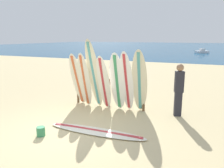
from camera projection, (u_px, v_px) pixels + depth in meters
ground_plane at (66, 131)px, 6.21m from camera, size 120.00×120.00×0.00m
ocean_water at (193, 47)px, 58.45m from camera, size 120.00×80.00×0.01m
surfboard_rack at (109, 89)px, 8.28m from camera, size 2.79×0.09×1.05m
surfboard_leaning_far_left at (78, 79)px, 8.43m from camera, size 0.66×0.74×2.01m
surfboard_leaning_left at (85, 80)px, 8.18m from camera, size 0.52×0.59×2.05m
surfboard_leaning_center_left at (94, 74)px, 7.97m from camera, size 0.63×0.83×2.53m
surfboard_leaning_center at (104, 83)px, 7.87m from camera, size 0.60×0.63×1.97m
surfboard_leaning_center_right at (117, 82)px, 7.74m from camera, size 0.61×0.60×2.09m
surfboard_leaning_right at (127, 82)px, 7.58m from camera, size 0.50×0.71×2.15m
surfboard_leaning_far_right at (139, 82)px, 7.42m from camera, size 0.61×0.87×2.22m
surfboard_lying_on_sand at (96, 131)px, 6.12m from camera, size 2.87×0.58×0.08m
beachgoer_standing at (179, 88)px, 7.23m from camera, size 0.32×0.27×1.74m
small_boat_offshore at (202, 51)px, 35.79m from camera, size 2.26×1.89×0.71m
sand_bucket at (41, 131)px, 5.90m from camera, size 0.22×0.22×0.25m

